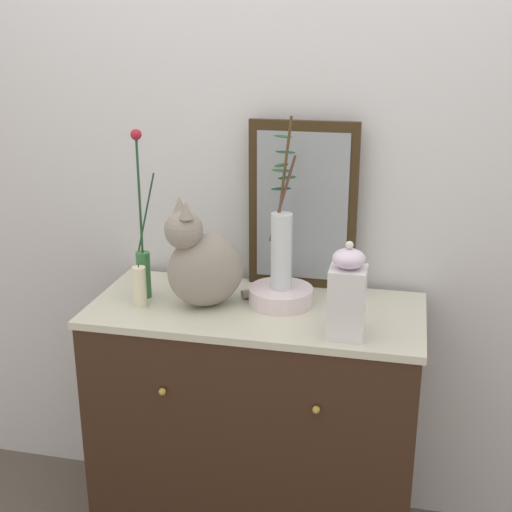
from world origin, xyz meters
TOP-DOWN VIEW (x-y plane):
  - wall_back at (0.00, 0.33)m, footprint 4.40×0.08m
  - sideboard at (0.00, -0.00)m, footprint 1.11×0.53m
  - mirror_leaning at (0.11, 0.23)m, footprint 0.38×0.03m
  - cat_sitting at (-0.17, -0.02)m, footprint 0.44×0.35m
  - vase_slim_green at (-0.40, 0.01)m, footprint 0.08×0.05m
  - bowl_porcelain at (0.08, 0.05)m, footprint 0.22×0.22m
  - vase_glass_clear at (0.07, 0.05)m, footprint 0.10×0.16m
  - jar_lidded_porcelain at (0.31, -0.16)m, footprint 0.11×0.11m
  - candle_pillar at (-0.38, -0.07)m, footprint 0.05×0.05m

SIDE VIEW (x-z plane):
  - sideboard at x=0.00m, z-range 0.00..0.93m
  - bowl_porcelain at x=0.08m, z-range 0.93..0.99m
  - candle_pillar at x=-0.38m, z-range 0.93..1.08m
  - jar_lidded_porcelain at x=0.31m, z-range 0.92..1.22m
  - cat_sitting at x=-0.17m, z-range 0.89..1.27m
  - vase_slim_green at x=-0.40m, z-range 0.79..1.37m
  - vase_glass_clear at x=0.07m, z-range 0.86..1.43m
  - mirror_leaning at x=0.11m, z-range 0.93..1.52m
  - wall_back at x=0.00m, z-range 0.00..2.60m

